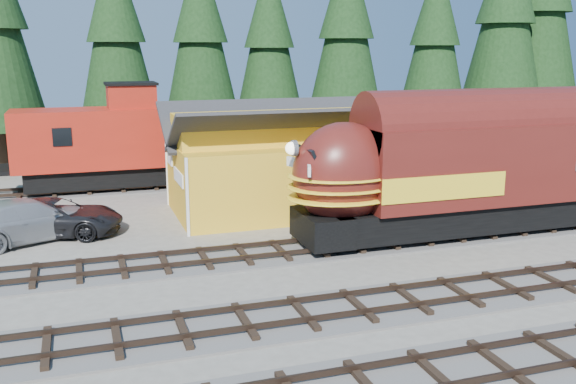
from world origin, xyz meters
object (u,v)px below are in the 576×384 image
object	(u,v)px
pickup_truck_a	(54,217)
caboose	(115,142)
locomotive	(477,172)
pickup_truck_b	(28,220)
depot	(298,151)

from	to	relation	value
pickup_truck_a	caboose	bearing A→B (deg)	-4.17
locomotive	pickup_truck_b	distance (m)	18.93
caboose	pickup_truck_b	bearing A→B (deg)	-114.90
caboose	pickup_truck_a	distance (m)	9.27
locomotive	pickup_truck_a	bearing A→B (deg)	162.19
depot	locomotive	world-z (taller)	depot
pickup_truck_b	locomotive	bearing A→B (deg)	-130.76
locomotive	pickup_truck_b	size ratio (longest dim) A/B	2.85
depot	locomotive	distance (m)	8.68
caboose	depot	bearing A→B (deg)	-42.32
locomotive	caboose	world-z (taller)	caboose
locomotive	pickup_truck_b	bearing A→B (deg)	164.63
caboose	pickup_truck_b	size ratio (longest dim) A/B	1.75
depot	pickup_truck_b	distance (m)	12.68
depot	pickup_truck_b	world-z (taller)	depot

